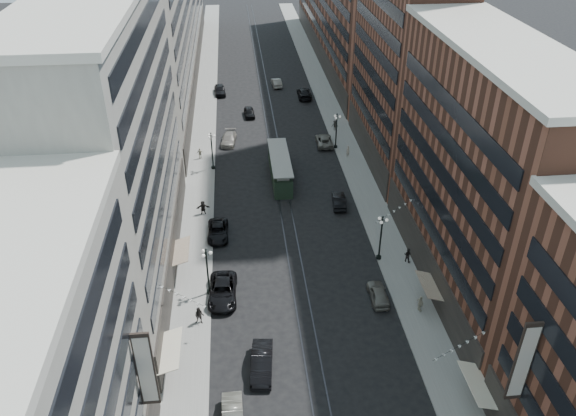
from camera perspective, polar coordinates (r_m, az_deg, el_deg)
name	(u,v)px	position (r m, az deg, el deg)	size (l,w,h in m)	color
ground	(275,151)	(85.09, -1.31, 5.82)	(220.00, 220.00, 0.00)	black
sidewalk_west	(204,127)	(94.11, -8.55, 8.18)	(4.00, 180.00, 0.15)	gray
sidewalk_east	(336,121)	(95.40, 4.89, 8.76)	(4.00, 180.00, 0.15)	gray
rail_west	(266,124)	(94.10, -2.22, 8.47)	(0.12, 180.00, 0.02)	#2D2D33
rail_east	(275,124)	(94.19, -1.36, 8.51)	(0.12, 180.00, 0.02)	#2D2D33
building_west_mid	(117,151)	(55.69, -16.99, 5.54)	(8.00, 36.00, 28.00)	gray
building_west_far	(171,10)	(115.38, -11.84, 19.10)	(8.00, 90.00, 26.00)	gray
building_east_mid	(481,178)	(55.78, 18.99, 2.89)	(8.00, 30.00, 24.00)	brown
building_east_tower	(408,11)	(77.39, 12.13, 19.01)	(8.00, 26.00, 42.00)	brown
building_east_far	(338,1)	(125.86, 5.14, 20.18)	(8.00, 72.00, 24.00)	brown
lamppost_sw_far	(207,270)	(56.12, -8.19, -6.24)	(1.03, 1.14, 5.52)	black
lamppost_sw_mid	(212,150)	(79.14, -7.73, 5.90)	(1.03, 1.14, 5.52)	black
lamppost_se_far	(381,236)	(61.02, 9.42, -2.85)	(1.03, 1.14, 5.52)	black
lamppost_se_mid	(336,130)	(84.88, 4.93, 7.94)	(1.03, 1.14, 5.52)	black
streetcar	(280,168)	(76.87, -0.82, 4.05)	(2.62, 11.84, 3.28)	#1F3121
car_2	(223,291)	(56.96, -6.65, -8.38)	(2.75, 5.96, 1.66)	black
car_4	(378,294)	(57.16, 9.16, -8.59)	(1.71, 4.25, 1.45)	#66645B
car_5	(262,363)	(49.85, -2.68, -15.44)	(1.79, 5.12, 1.69)	black
pedestrian_2	(199,316)	(54.21, -9.00, -10.76)	(0.90, 0.49, 1.85)	black
pedestrian_4	(420,304)	(56.34, 13.29, -9.44)	(1.04, 0.47, 1.77)	#B3AD94
car_7	(218,231)	(65.74, -7.13, -2.35)	(2.35, 5.09, 1.41)	black
car_8	(229,139)	(87.69, -6.03, 7.01)	(2.07, 5.08, 1.48)	gray
car_9	(220,90)	(107.52, -6.94, 11.81)	(1.97, 4.90, 1.67)	black
car_10	(339,201)	(71.26, 5.19, 0.76)	(1.55, 4.44, 1.46)	black
car_11	(324,141)	(86.89, 3.70, 6.86)	(2.37, 5.15, 1.43)	slate
car_12	(304,93)	(105.39, 1.65, 11.61)	(2.37, 5.82, 1.69)	black
car_13	(249,112)	(97.25, -3.95, 9.67)	(1.68, 4.17, 1.42)	black
car_14	(277,83)	(110.90, -1.17, 12.62)	(1.59, 4.55, 1.50)	gray
pedestrian_5	(203,208)	(69.74, -8.63, 0.05)	(1.65, 0.48, 1.78)	black
pedestrian_6	(200,153)	(83.16, -8.92, 5.51)	(0.96, 0.44, 1.65)	beige
pedestrian_7	(408,255)	(62.38, 12.05, -4.68)	(0.82, 0.45, 1.69)	black
pedestrian_8	(348,151)	(83.17, 6.09, 5.77)	(0.64, 0.42, 1.75)	beige
pedestrian_9	(335,125)	(91.64, 4.78, 8.37)	(1.06, 0.44, 1.64)	black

